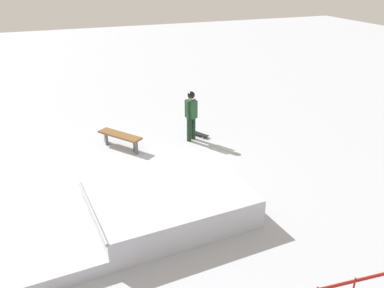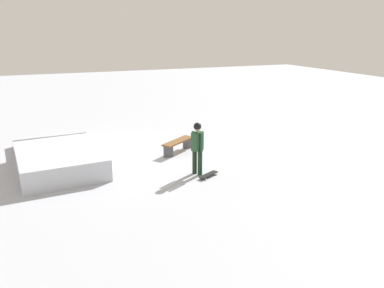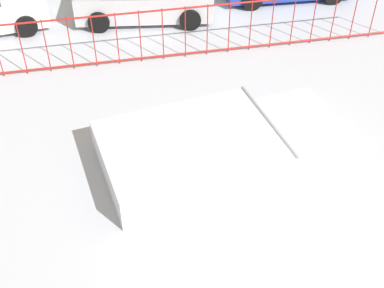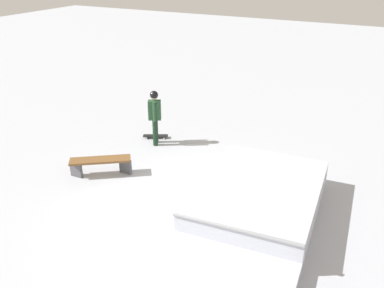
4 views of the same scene
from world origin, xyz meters
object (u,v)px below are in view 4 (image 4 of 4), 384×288
object	(u,v)px
skateboard	(156,136)
park_bench	(101,163)
skater	(155,114)
skate_ramp	(253,210)

from	to	relation	value
skateboard	park_bench	size ratio (longest dim) A/B	0.52
skater	park_bench	world-z (taller)	skater
skateboard	park_bench	distance (m)	2.77
skater	skateboard	bearing A→B (deg)	-84.97
skate_ramp	park_bench	world-z (taller)	skate_ramp
skater	skateboard	world-z (taller)	skater
skate_ramp	skater	distance (m)	4.93
skateboard	skate_ramp	bearing A→B (deg)	118.32
skate_ramp	park_bench	distance (m)	4.37
skater	skateboard	distance (m)	1.03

